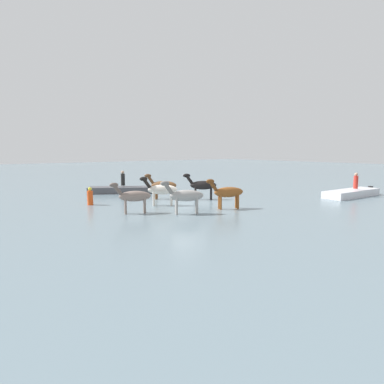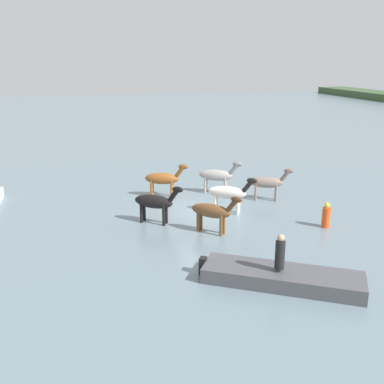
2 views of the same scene
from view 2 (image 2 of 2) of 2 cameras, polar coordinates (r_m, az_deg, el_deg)
name	(u,v)px [view 2 (image 2 of 2)]	position (r m, az deg, el deg)	size (l,w,h in m)	color
ground_plane	(198,212)	(21.74, 0.78, -2.55)	(144.65, 144.65, 0.00)	slate
horse_dun_straggler	(217,175)	(24.47, 3.22, 2.12)	(1.50, 2.23, 1.84)	#9E9993
horse_lead	(268,182)	(23.59, 9.62, 1.21)	(1.23, 2.17, 1.74)	gray
horse_mid_herd	(155,202)	(20.05, -4.70, -1.26)	(1.68, 2.12, 1.83)	black
horse_pinto_flank	(163,179)	(23.89, -3.67, 1.71)	(1.21, 2.28, 1.81)	brown
horse_chestnut_trailing	(213,211)	(18.89, 2.66, -2.45)	(1.84, 1.91, 1.79)	brown
horse_dark_mare	(229,193)	(21.40, 4.72, -0.10)	(1.60, 2.15, 1.82)	silver
boat_skiff_near	(281,279)	(15.33, 11.29, -10.85)	(4.01, 5.18, 0.76)	#4C4C51
person_boatman_standing	(280,253)	(14.84, 11.14, -7.61)	(0.32, 0.32, 1.19)	black
buoy_channel_marker	(326,216)	(20.54, 16.70, -2.96)	(0.36, 0.36, 1.14)	#E54C19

